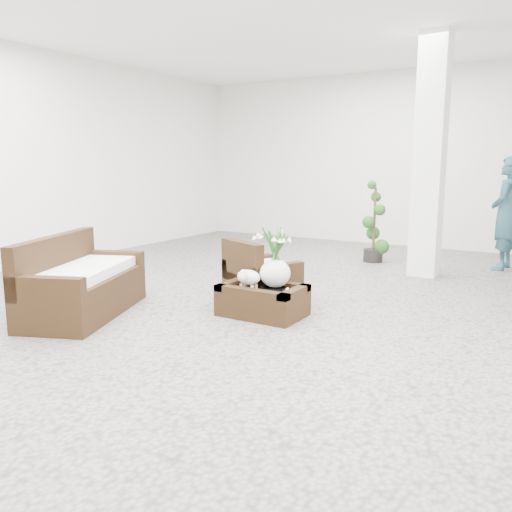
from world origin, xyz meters
The scene contains 10 objects.
ground centered at (0.00, 0.00, 0.00)m, with size 11.00×11.00×0.00m, color gray.
column centered at (1.20, 2.80, 1.75)m, with size 0.40×0.40×3.50m, color white.
coffee_table centered at (0.21, -0.30, 0.16)m, with size 0.90×0.60×0.31m, color #34200F.
sheep_figurine centered at (0.09, -0.40, 0.42)m, with size 0.28×0.23×0.21m, color white.
planter_narcissus centered at (0.31, -0.20, 0.71)m, with size 0.44×0.44×0.80m, color white, non-canonical shape.
tealight centered at (0.51, -0.28, 0.33)m, with size 0.04×0.04×0.03m, color white.
armchair centered at (-0.06, 0.15, 0.39)m, with size 0.73×0.70×0.78m, color #34200F.
loveseat centered at (-1.51, -1.30, 0.44)m, with size 1.65×0.79×0.88m, color #34200F.
topiary centered at (0.19, 3.45, 0.68)m, with size 0.36×0.36×1.36m, color #1C4315, non-canonical shape.
shopper centered at (2.15, 3.91, 0.89)m, with size 0.65×0.43×1.78m, color #284D5A.
Camera 1 is at (3.04, -5.07, 1.66)m, focal length 36.33 mm.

